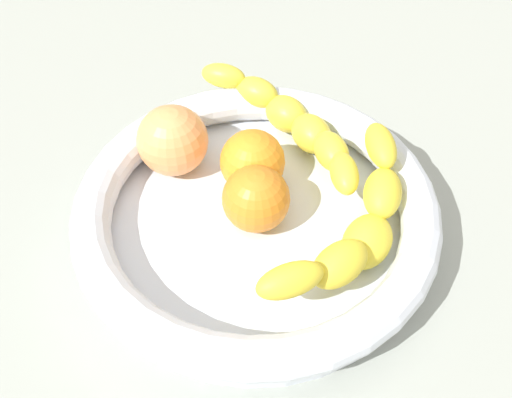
{
  "coord_description": "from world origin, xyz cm",
  "views": [
    {
      "loc": [
        -25.6,
        23.41,
        47.65
      ],
      "look_at": [
        0.0,
        0.0,
        8.11
      ],
      "focal_mm": 41.99,
      "sensor_mm": 36.0,
      "label": 1
    }
  ],
  "objects_px": {
    "banana_draped_left": "(357,226)",
    "banana_draped_right": "(292,122)",
    "orange_front": "(252,162)",
    "orange_mid_left": "(252,196)",
    "fruit_bowl": "(256,215)",
    "peach_blush": "(173,140)"
  },
  "relations": [
    {
      "from": "banana_draped_left",
      "to": "banana_draped_right",
      "type": "height_order",
      "value": "banana_draped_left"
    },
    {
      "from": "banana_draped_right",
      "to": "orange_front",
      "type": "bearing_deg",
      "value": 102.06
    },
    {
      "from": "banana_draped_left",
      "to": "orange_mid_left",
      "type": "relative_size",
      "value": 3.63
    },
    {
      "from": "banana_draped_left",
      "to": "orange_mid_left",
      "type": "height_order",
      "value": "banana_draped_left"
    },
    {
      "from": "fruit_bowl",
      "to": "orange_mid_left",
      "type": "xyz_separation_m",
      "value": [
        0.0,
        0.0,
        0.02
      ]
    },
    {
      "from": "fruit_bowl",
      "to": "peach_blush",
      "type": "xyz_separation_m",
      "value": [
        0.11,
        0.01,
        0.03
      ]
    },
    {
      "from": "orange_front",
      "to": "orange_mid_left",
      "type": "bearing_deg",
      "value": 137.21
    },
    {
      "from": "peach_blush",
      "to": "banana_draped_left",
      "type": "bearing_deg",
      "value": -164.84
    },
    {
      "from": "banana_draped_left",
      "to": "banana_draped_right",
      "type": "distance_m",
      "value": 0.14
    },
    {
      "from": "banana_draped_right",
      "to": "peach_blush",
      "type": "height_order",
      "value": "peach_blush"
    },
    {
      "from": "fruit_bowl",
      "to": "peach_blush",
      "type": "bearing_deg",
      "value": 6.0
    },
    {
      "from": "banana_draped_right",
      "to": "peach_blush",
      "type": "relative_size",
      "value": 3.39
    },
    {
      "from": "banana_draped_left",
      "to": "orange_front",
      "type": "xyz_separation_m",
      "value": [
        0.12,
        0.01,
        -0.0
      ]
    },
    {
      "from": "fruit_bowl",
      "to": "peach_blush",
      "type": "distance_m",
      "value": 0.11
    },
    {
      "from": "orange_front",
      "to": "orange_mid_left",
      "type": "relative_size",
      "value": 1.01
    },
    {
      "from": "peach_blush",
      "to": "orange_mid_left",
      "type": "bearing_deg",
      "value": -174.09
    },
    {
      "from": "banana_draped_left",
      "to": "orange_front",
      "type": "height_order",
      "value": "same"
    },
    {
      "from": "fruit_bowl",
      "to": "banana_draped_right",
      "type": "height_order",
      "value": "banana_draped_right"
    },
    {
      "from": "orange_front",
      "to": "orange_mid_left",
      "type": "height_order",
      "value": "same"
    },
    {
      "from": "orange_front",
      "to": "peach_blush",
      "type": "relative_size",
      "value": 0.89
    },
    {
      "from": "fruit_bowl",
      "to": "banana_draped_left",
      "type": "relative_size",
      "value": 1.49
    },
    {
      "from": "orange_mid_left",
      "to": "banana_draped_right",
      "type": "bearing_deg",
      "value": -64.46
    }
  ]
}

